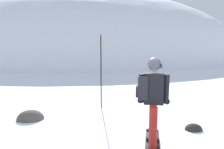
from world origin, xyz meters
The scene contains 6 objects.
ground_plane centered at (0.00, 0.00, 0.00)m, with size 300.00×300.00×0.00m, color white.
ridge_peak_main centered at (1.66, 28.75, 0.00)m, with size 40.34×36.31×16.84m.
snowboarder_main centered at (0.35, -0.21, 0.92)m, with size 0.82×1.74×1.71m.
piste_marker_near centered at (-0.21, 2.63, 1.27)m, with size 0.20×0.20×2.24m.
rock_dark centered at (1.61, 0.42, 0.00)m, with size 0.41×0.35×0.29m.
rock_mid centered at (-2.18, 1.88, 0.00)m, with size 0.70×0.59×0.49m.
Camera 1 is at (-1.17, -4.25, 1.98)m, focal length 37.24 mm.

